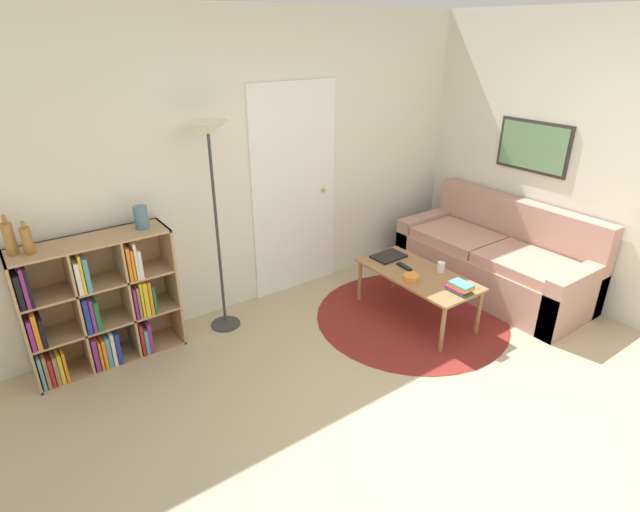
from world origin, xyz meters
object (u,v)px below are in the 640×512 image
vase_on_shelf (141,217)px  cup (441,267)px  bookshelf (97,307)px  floor_lamp (210,157)px  coffee_table (418,277)px  couch (496,261)px  bowl (411,278)px  bottle_middle (27,240)px  bottle_left (9,238)px  laptop (389,256)px

vase_on_shelf → cup: bearing=-25.4°
bookshelf → floor_lamp: floor_lamp is taller
floor_lamp → coffee_table: 2.05m
couch → vase_on_shelf: 3.37m
bowl → cup: 0.34m
floor_lamp → bowl: bearing=-35.4°
couch → bowl: couch is taller
couch → bottle_middle: bottle_middle is taller
coffee_table → cup: 0.23m
cup → bottle_left: bearing=160.6°
couch → bottle_middle: 4.08m
coffee_table → bowl: (-0.15, -0.06, 0.07)m
couch → bowl: (-1.22, -0.00, 0.18)m
bookshelf → laptop: bookshelf is taller
laptop → bottle_middle: bearing=169.1°
cup → vase_on_shelf: vase_on_shelf is taller
coffee_table → laptop: bearing=87.4°
coffee_table → bottle_middle: size_ratio=4.79×
bookshelf → couch: bookshelf is taller
couch → coffee_table: couch is taller
cup → bottle_middle: bottle_middle is taller
floor_lamp → bowl: (1.33, -0.94, -1.05)m
bottle_left → vase_on_shelf: (0.86, -0.03, -0.03)m
bowl → cup: size_ratio=1.59×
bowl → floor_lamp: bearing=144.6°
laptop → couch: bearing=-23.6°
bowl → cup: cup is taller
floor_lamp → couch: size_ratio=0.95×
cup → bookshelf: bearing=158.2°
coffee_table → cup: (0.19, -0.09, 0.09)m
cup → laptop: bearing=109.1°
coffee_table → bottle_left: size_ratio=4.00×
couch → laptop: couch is taller
bottle_middle → vase_on_shelf: bearing=1.7°
coffee_table → floor_lamp: bearing=149.2°
floor_lamp → vase_on_shelf: floor_lamp is taller
floor_lamp → bottle_left: size_ratio=6.41×
laptop → vase_on_shelf: size_ratio=1.77×
bookshelf → bottle_middle: bottle_middle is taller
bookshelf → bottle_middle: bearing=-175.6°
bowl → bottle_left: bearing=158.9°
laptop → bottle_left: 3.06m
laptop → coffee_table: bearing=-92.6°
bookshelf → vase_on_shelf: bearing=-0.5°
bowl → bottle_left: bottle_left is taller
cup → bottle_left: (-3.09, 1.09, 0.66)m
bottle_middle → vase_on_shelf: size_ratio=1.32×
bookshelf → bottle_middle: size_ratio=4.76×
bowl → vase_on_shelf: vase_on_shelf is taller
laptop → cup: cup is taller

